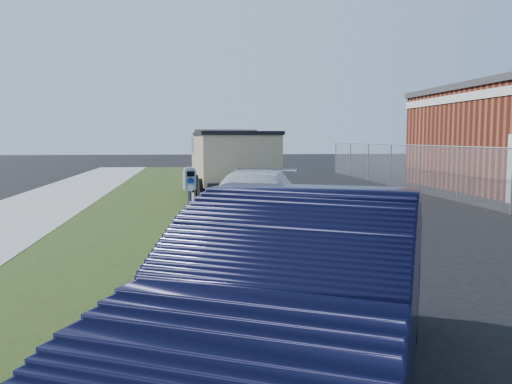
{
  "coord_description": "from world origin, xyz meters",
  "views": [
    {
      "loc": [
        -2.71,
        -9.72,
        2.08
      ],
      "look_at": [
        -1.4,
        1.0,
        1.0
      ],
      "focal_mm": 38.0,
      "sensor_mm": 36.0,
      "label": 1
    }
  ],
  "objects": [
    {
      "name": "navy_sedan",
      "position": [
        -1.85,
        -5.62,
        0.83
      ],
      "size": [
        3.69,
        5.3,
        1.66
      ],
      "primitive_type": "imported",
      "rotation": [
        0.0,
        0.0,
        -0.43
      ],
      "color": "black",
      "rests_on": "ground"
    },
    {
      "name": "parking_meter",
      "position": [
        -2.72,
        -0.68,
        1.2
      ],
      "size": [
        0.23,
        0.19,
        1.47
      ],
      "rotation": [
        0.0,
        0.0,
        0.31
      ],
      "color": "#3F4247",
      "rests_on": "ground"
    },
    {
      "name": "streetside",
      "position": [
        -5.57,
        2.0,
        0.07
      ],
      "size": [
        6.12,
        50.0,
        0.15
      ],
      "color": "gray",
      "rests_on": "ground"
    },
    {
      "name": "ground",
      "position": [
        0.0,
        0.0,
        0.0
      ],
      "size": [
        120.0,
        120.0,
        0.0
      ],
      "primitive_type": "plane",
      "color": "black",
      "rests_on": "ground"
    },
    {
      "name": "dump_truck",
      "position": [
        -1.39,
        8.25,
        1.34
      ],
      "size": [
        2.72,
        6.19,
        2.38
      ],
      "rotation": [
        0.0,
        0.0,
        0.05
      ],
      "color": "black",
      "rests_on": "ground"
    },
    {
      "name": "chainlink_fence",
      "position": [
        6.0,
        7.0,
        1.26
      ],
      "size": [
        0.06,
        30.06,
        30.0
      ],
      "color": "slate",
      "rests_on": "ground"
    },
    {
      "name": "white_wagon",
      "position": [
        -1.31,
        2.42,
        0.67
      ],
      "size": [
        3.1,
        4.94,
        1.33
      ],
      "primitive_type": "imported",
      "rotation": [
        0.0,
        0.0,
        -0.29
      ],
      "color": "silver",
      "rests_on": "ground"
    }
  ]
}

